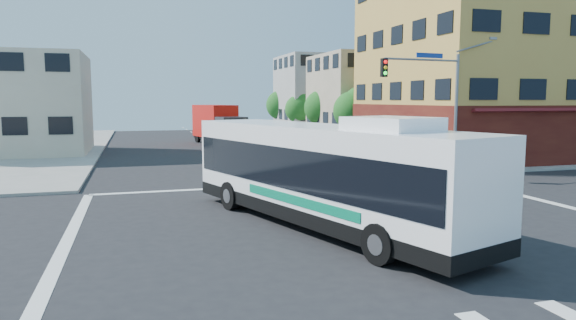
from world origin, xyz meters
name	(u,v)px	position (x,y,z in m)	size (l,w,h in m)	color
ground	(367,230)	(0.00, 0.00, 0.00)	(120.00, 120.00, 0.00)	black
sidewalk_ne	(509,136)	(35.00, 35.00, 0.07)	(50.00, 50.00, 0.15)	gray
corner_building_ne	(500,80)	(19.99, 18.48, 5.89)	(18.10, 15.44, 14.00)	gold
building_east_near	(375,98)	(16.98, 33.98, 4.51)	(12.06, 10.06, 9.00)	#B7A68C
building_east_far	(327,95)	(16.98, 47.98, 5.01)	(12.06, 10.06, 10.00)	#A3A39E
building_west	(6,104)	(-17.02, 29.98, 4.01)	(12.06, 10.06, 8.00)	beige
signal_mast_ne	(433,89)	(9.08, 10.62, 4.98)	(7.91, 1.13, 8.07)	slate
street_tree_a	(354,108)	(11.90, 27.92, 3.59)	(3.60, 3.60, 5.53)	#3D2716
street_tree_b	(323,105)	(11.90, 35.92, 3.75)	(3.80, 3.80, 5.79)	#3D2716
street_tree_c	(300,107)	(11.90, 43.92, 3.46)	(3.40, 3.40, 5.29)	#3D2716
street_tree_d	(282,103)	(11.90, 51.92, 3.88)	(4.00, 4.00, 6.03)	#3D2716
transit_bus	(321,172)	(-1.30, 0.92, 1.89)	(6.64, 13.29, 3.87)	black
box_truck	(219,125)	(0.61, 35.10, 1.86)	(4.37, 8.86, 3.83)	#28282D
parked_car	(293,142)	(5.93, 27.44, 0.67)	(1.58, 3.94, 1.34)	tan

